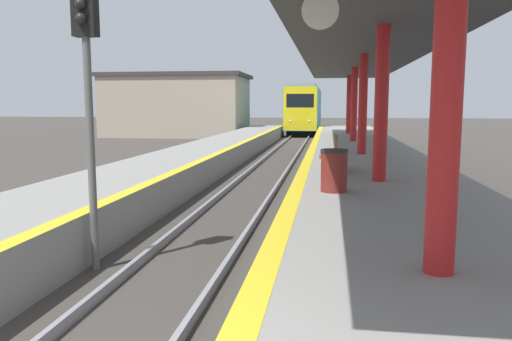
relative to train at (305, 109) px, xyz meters
The scene contains 6 objects.
train is the anchor object (origin of this frame).
signal_near 40.80m from the train, 91.87° to the right, with size 0.36×0.31×4.52m.
station_canopy 30.34m from the train, 83.46° to the right, with size 4.37×31.75×3.67m.
trash_bin 38.09m from the train, 86.37° to the right, with size 0.55×0.55×0.85m.
bench 34.95m from the train, 86.13° to the right, with size 0.44×1.58×0.92m.
station_building 12.61m from the train, 145.15° to the right, with size 11.74×7.28×5.13m.
Camera 1 is at (2.30, -2.21, 2.60)m, focal length 35.00 mm.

